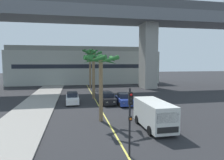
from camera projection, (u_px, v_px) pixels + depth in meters
The scene contains 13 objects.
sidewalk_left at pixel (19, 126), 17.53m from camera, with size 4.80×80.00×0.15m, color gray.
lane_stripe_center at pixel (98, 105), 26.87m from camera, with size 0.14×56.00×0.01m, color #DBCC4C.
bridge_overpass at pixel (95, 19), 41.00m from camera, with size 70.70×8.00×18.36m.
pier_building_backdrop at pixel (86, 66), 53.51m from camera, with size 38.87×8.04×9.75m.
car_queue_front at pixel (124, 99), 26.73m from camera, with size 1.90×4.13×1.56m.
car_queue_second at pixel (72, 98), 27.49m from camera, with size 1.91×4.14×1.56m.
car_queue_third at pixel (107, 99), 27.37m from camera, with size 1.94×4.16×1.56m.
delivery_van at pixel (154, 114), 17.11m from camera, with size 2.20×5.27×2.36m.
traffic_light_median_near at pixel (130, 113), 11.77m from camera, with size 0.24×0.37×4.20m.
palm_tree_near_median at pixel (94, 59), 36.07m from camera, with size 3.16×3.27×7.84m.
palm_tree_mid_median at pixel (101, 67), 18.86m from camera, with size 3.56×3.65×6.49m.
palm_tree_far_median at pixel (94, 64), 31.01m from camera, with size 3.15×3.14×6.94m.
palm_tree_farthest_median at pixel (90, 57), 43.92m from camera, with size 3.44×3.53×8.64m.
Camera 1 is at (-3.15, -2.34, 5.73)m, focal length 31.81 mm.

